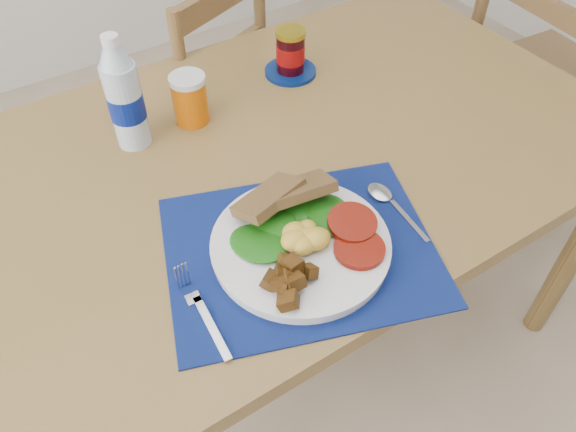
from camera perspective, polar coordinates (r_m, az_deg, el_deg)
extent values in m
plane|color=gray|center=(1.70, 4.50, -16.18)|extent=(4.00, 4.00, 0.00)
cube|color=brown|center=(1.22, 0.93, 6.93)|extent=(1.40, 0.90, 0.04)
cylinder|color=brown|center=(1.69, 27.16, -3.20)|extent=(0.06, 0.06, 0.71)
cylinder|color=brown|center=(1.65, -26.39, -4.31)|extent=(0.06, 0.06, 0.71)
cylinder|color=brown|center=(2.01, 10.06, 10.99)|extent=(0.06, 0.06, 0.71)
cube|color=brown|center=(1.89, -9.79, 10.33)|extent=(0.51, 0.50, 0.04)
cylinder|color=brown|center=(2.20, -9.26, 9.44)|extent=(0.03, 0.03, 0.39)
cylinder|color=brown|center=(2.04, -15.49, 4.52)|extent=(0.03, 0.03, 0.39)
cylinder|color=brown|center=(2.04, -2.56, 6.44)|extent=(0.03, 0.03, 0.39)
cylinder|color=brown|center=(1.86, -8.78, 0.85)|extent=(0.03, 0.03, 0.39)
cube|color=brown|center=(2.06, 25.43, 12.10)|extent=(0.48, 0.50, 0.04)
cylinder|color=brown|center=(2.43, 23.18, 10.91)|extent=(0.04, 0.04, 0.46)
cylinder|color=brown|center=(1.99, 23.61, 1.85)|extent=(0.04, 0.04, 0.46)
cylinder|color=brown|center=(2.17, 16.22, 8.59)|extent=(0.04, 0.04, 0.46)
cube|color=black|center=(0.99, 1.26, -3.48)|extent=(0.56, 0.50, 0.00)
cylinder|color=silver|center=(0.98, 1.27, -3.04)|extent=(0.31, 0.31, 0.02)
ellipsoid|color=gold|center=(0.96, 1.76, -2.05)|extent=(0.08, 0.07, 0.04)
cylinder|color=maroon|center=(0.98, 6.85, -2.12)|extent=(0.09, 0.09, 0.01)
ellipsoid|color=#0E4208|center=(0.99, 0.40, -0.48)|extent=(0.17, 0.10, 0.02)
cube|color=olive|center=(1.01, -0.44, 2.31)|extent=(0.14, 0.09, 0.04)
cube|color=#B2B5BA|center=(0.90, -7.75, -11.15)|extent=(0.02, 0.13, 0.00)
cube|color=#B2B5BA|center=(0.95, -10.18, -7.36)|extent=(0.03, 0.07, 0.00)
cube|color=#B2B5BA|center=(1.05, 12.22, -0.48)|extent=(0.02, 0.12, 0.00)
ellipsoid|color=#B2B5BA|center=(1.09, 9.28, 2.32)|extent=(0.04, 0.06, 0.00)
cylinder|color=#ADBFCC|center=(1.19, -16.08, 10.74)|extent=(0.07, 0.07, 0.18)
cylinder|color=navy|center=(1.19, -16.08, 10.74)|extent=(0.07, 0.07, 0.05)
cone|color=#ADBFCC|center=(1.13, -17.29, 15.34)|extent=(0.06, 0.06, 0.04)
cylinder|color=white|center=(1.12, -17.65, 16.70)|extent=(0.03, 0.03, 0.02)
cylinder|color=#CC5805|center=(1.25, -9.92, 11.52)|extent=(0.08, 0.08, 0.10)
cylinder|color=#051B57|center=(1.41, 0.25, 14.48)|extent=(0.13, 0.13, 0.01)
cylinder|color=black|center=(1.39, 0.25, 16.25)|extent=(0.07, 0.07, 0.09)
cylinder|color=maroon|center=(1.39, 0.25, 16.26)|extent=(0.07, 0.07, 0.04)
cylinder|color=#AC931C|center=(1.36, 0.26, 18.12)|extent=(0.07, 0.07, 0.01)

